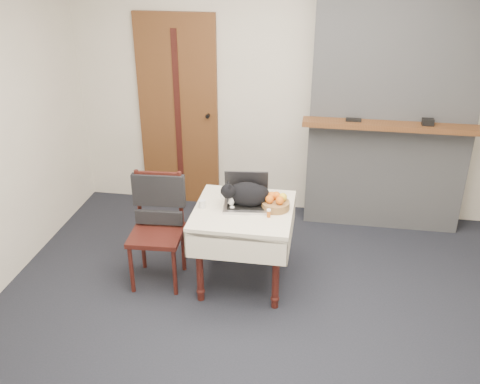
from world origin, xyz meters
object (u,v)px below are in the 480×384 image
(pill_bottle, at_px, (269,213))
(chair, at_px, (158,213))
(laptop, at_px, (246,197))
(side_table, at_px, (244,221))
(fruit_basket, at_px, (276,203))
(cat, at_px, (249,195))
(cream_jar, at_px, (202,204))
(door, at_px, (179,113))

(pill_bottle, height_order, chair, chair)
(laptop, bearing_deg, chair, 179.54)
(side_table, distance_m, fruit_basket, 0.30)
(cat, height_order, chair, chair)
(cat, xyz_separation_m, cream_jar, (-0.36, -0.08, -0.07))
(cream_jar, xyz_separation_m, pill_bottle, (0.54, -0.07, 0.00))
(side_table, bearing_deg, fruit_basket, 9.64)
(door, distance_m, laptop, 1.63)
(laptop, bearing_deg, door, 117.51)
(cream_jar, height_order, fruit_basket, fruit_basket)
(cream_jar, distance_m, pill_bottle, 0.55)
(side_table, bearing_deg, pill_bottle, -26.49)
(side_table, relative_size, chair, 0.83)
(door, bearing_deg, chair, -82.34)
(laptop, xyz_separation_m, cream_jar, (-0.34, -0.11, -0.03))
(cream_jar, bearing_deg, door, 111.70)
(door, distance_m, cream_jar, 1.58)
(side_table, xyz_separation_m, fruit_basket, (0.25, 0.04, 0.16))
(cat, distance_m, cream_jar, 0.38)
(cat, xyz_separation_m, fruit_basket, (0.22, -0.01, -0.05))
(laptop, relative_size, chair, 0.41)
(laptop, xyz_separation_m, chair, (-0.72, -0.08, -0.16))
(cat, xyz_separation_m, chair, (-0.75, -0.05, -0.20))
(cream_jar, bearing_deg, cat, 13.23)
(cat, bearing_deg, chair, 160.85)
(cat, height_order, cream_jar, cat)
(laptop, xyz_separation_m, pill_bottle, (0.21, -0.18, -0.03))
(cream_jar, height_order, chair, chair)
(door, height_order, side_table, door)
(laptop, relative_size, fruit_basket, 1.71)
(door, bearing_deg, laptop, -55.68)
(side_table, xyz_separation_m, pill_bottle, (0.21, -0.11, 0.15))
(chair, bearing_deg, side_table, -3.25)
(door, height_order, cat, door)
(door, relative_size, fruit_basket, 8.91)
(chair, bearing_deg, door, 94.17)
(cream_jar, distance_m, fruit_basket, 0.58)
(side_table, distance_m, pill_bottle, 0.28)
(side_table, xyz_separation_m, cat, (0.03, 0.05, 0.21))
(pill_bottle, bearing_deg, chair, 173.65)
(side_table, height_order, pill_bottle, pill_bottle)
(laptop, bearing_deg, side_table, -101.87)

